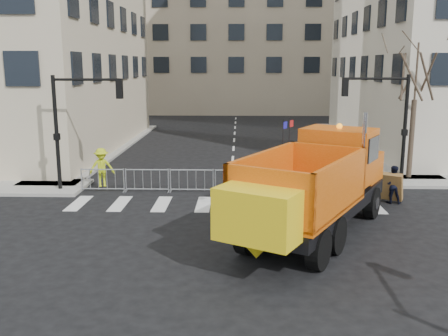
{
  "coord_description": "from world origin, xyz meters",
  "views": [
    {
      "loc": [
        0.41,
        -15.0,
        5.87
      ],
      "look_at": [
        -0.14,
        2.5,
        2.22
      ],
      "focal_mm": 40.0,
      "sensor_mm": 36.0,
      "label": 1
    }
  ],
  "objects_px": {
    "cop_b": "(393,184)",
    "cop_c": "(345,181)",
    "plow_truck": "(315,183)",
    "worker": "(102,167)",
    "newspaper_box": "(335,178)",
    "cop_a": "(333,179)"
  },
  "relations": [
    {
      "from": "newspaper_box",
      "to": "worker",
      "type": "bearing_deg",
      "value": 158.92
    },
    {
      "from": "plow_truck",
      "to": "cop_b",
      "type": "height_order",
      "value": "plow_truck"
    },
    {
      "from": "cop_a",
      "to": "newspaper_box",
      "type": "bearing_deg",
      "value": -110.27
    },
    {
      "from": "cop_a",
      "to": "cop_b",
      "type": "distance_m",
      "value": 2.5
    },
    {
      "from": "cop_b",
      "to": "cop_c",
      "type": "height_order",
      "value": "cop_c"
    },
    {
      "from": "worker",
      "to": "plow_truck",
      "type": "bearing_deg",
      "value": -53.0
    },
    {
      "from": "cop_a",
      "to": "cop_c",
      "type": "relative_size",
      "value": 1.04
    },
    {
      "from": "plow_truck",
      "to": "newspaper_box",
      "type": "distance_m",
      "value": 6.35
    },
    {
      "from": "plow_truck",
      "to": "worker",
      "type": "distance_m",
      "value": 11.15
    },
    {
      "from": "plow_truck",
      "to": "worker",
      "type": "xyz_separation_m",
      "value": [
        -9.12,
        6.36,
        -0.81
      ]
    },
    {
      "from": "worker",
      "to": "cop_a",
      "type": "bearing_deg",
      "value": -26.65
    },
    {
      "from": "cop_c",
      "to": "worker",
      "type": "xyz_separation_m",
      "value": [
        -11.15,
        1.72,
        0.17
      ]
    },
    {
      "from": "cop_b",
      "to": "cop_c",
      "type": "distance_m",
      "value": 2.0
    },
    {
      "from": "plow_truck",
      "to": "cop_a",
      "type": "bearing_deg",
      "value": 11.23
    },
    {
      "from": "cop_a",
      "to": "cop_c",
      "type": "bearing_deg",
      "value": 160.02
    },
    {
      "from": "cop_c",
      "to": "newspaper_box",
      "type": "relative_size",
      "value": 1.63
    },
    {
      "from": "worker",
      "to": "newspaper_box",
      "type": "xyz_separation_m",
      "value": [
        10.97,
        -0.4,
        -0.37
      ]
    },
    {
      "from": "cop_c",
      "to": "worker",
      "type": "relative_size",
      "value": 0.97
    },
    {
      "from": "cop_c",
      "to": "worker",
      "type": "height_order",
      "value": "worker"
    },
    {
      "from": "cop_c",
      "to": "newspaper_box",
      "type": "xyz_separation_m",
      "value": [
        -0.18,
        1.32,
        -0.2
      ]
    },
    {
      "from": "cop_c",
      "to": "newspaper_box",
      "type": "height_order",
      "value": "cop_c"
    },
    {
      "from": "cop_a",
      "to": "cop_b",
      "type": "bearing_deg",
      "value": 165.24
    }
  ]
}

